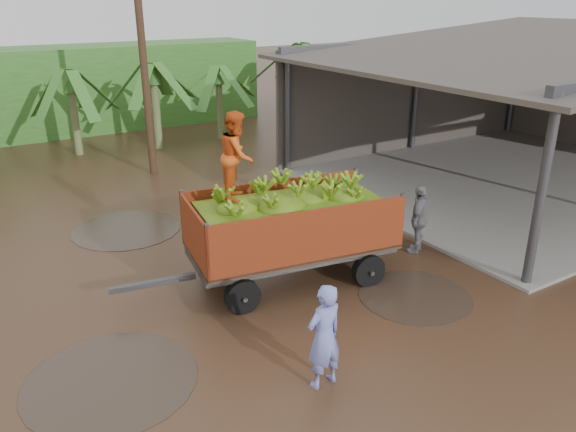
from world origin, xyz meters
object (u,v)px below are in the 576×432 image
object	(u,v)px
man_grey	(419,219)
utility_pole	(141,39)
man_blue	(324,336)
banana_trailer	(289,224)

from	to	relation	value
man_grey	utility_pole	size ratio (longest dim) A/B	0.19
man_blue	banana_trailer	bearing A→B (deg)	-118.64
banana_trailer	utility_pole	distance (m)	9.40
utility_pole	man_grey	bearing A→B (deg)	-71.22
banana_trailer	man_blue	world-z (taller)	banana_trailer
man_grey	utility_pole	distance (m)	10.41
man_blue	utility_pole	bearing A→B (deg)	-102.45
man_blue	utility_pole	world-z (taller)	utility_pole
man_blue	utility_pole	size ratio (longest dim) A/B	0.20
banana_trailer	utility_pole	size ratio (longest dim) A/B	0.68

